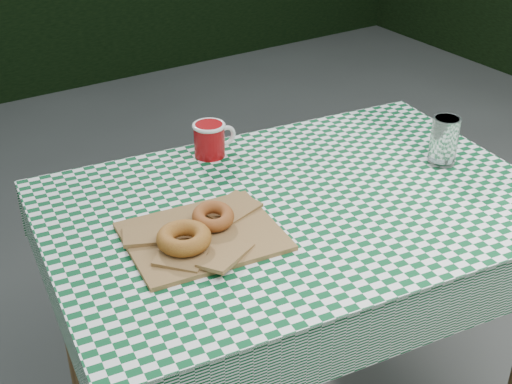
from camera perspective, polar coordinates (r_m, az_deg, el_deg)
table at (r=1.79m, az=3.14°, el=-11.29°), size 1.19×0.87×0.75m
tablecloth at (r=1.57m, az=3.52°, el=-0.90°), size 1.21×0.89×0.01m
paper_bag at (r=1.44m, az=-4.39°, el=-3.56°), size 0.34×0.28×0.02m
bagel_front at (r=1.39m, az=-5.97°, el=-3.79°), size 0.14×0.14×0.03m
bagel_back at (r=1.46m, az=-3.56°, el=-2.01°), size 0.11×0.11×0.03m
coffee_mug at (r=1.75m, az=-3.87°, el=4.31°), size 0.16×0.16×0.09m
drinking_glass at (r=1.76m, az=15.25°, el=4.08°), size 0.09×0.09×0.12m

